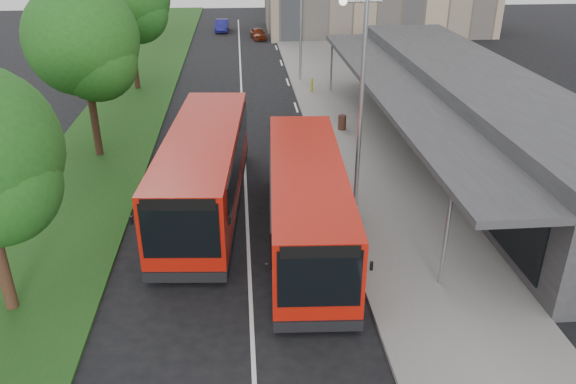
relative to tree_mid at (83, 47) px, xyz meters
name	(u,v)px	position (x,y,z in m)	size (l,w,h in m)	color
ground	(248,245)	(7.01, -9.05, -5.24)	(120.00, 120.00, 0.00)	black
pavement	(330,88)	(13.01, 10.95, -5.17)	(5.00, 80.00, 0.15)	slate
grass_verge	(136,93)	(0.01, 10.95, -5.19)	(5.00, 80.00, 0.10)	#1B4114
lane_centre_line	(242,114)	(7.01, 5.95, -5.24)	(0.12, 70.00, 0.01)	silver
kerb_dashes	(292,94)	(10.31, 9.95, -5.24)	(0.12, 56.00, 0.01)	silver
station_building	(469,112)	(17.87, -1.05, -3.20)	(7.70, 26.00, 4.00)	#2E2E30
tree_mid	(83,47)	(0.00, 0.00, 0.00)	(5.05, 5.05, 8.12)	#382116
tree_far	(128,2)	(0.00, 12.00, 0.42)	(5.46, 5.46, 8.77)	#382116
lamp_post_near	(359,97)	(11.13, -7.05, -0.52)	(1.44, 0.28, 8.00)	gray
lamp_post_far	(300,13)	(11.13, 12.95, -0.52)	(1.44, 0.28, 8.00)	gray
bus_main	(307,203)	(9.10, -8.90, -3.73)	(3.23, 10.57, 2.96)	#A81008
bus_second	(205,170)	(5.44, -5.96, -3.63)	(3.67, 11.26, 3.14)	#A81008
litter_bin	(342,122)	(12.34, 2.34, -4.70)	(0.43, 0.43, 0.78)	#3B1F18
bollard	(312,85)	(11.66, 9.87, -4.65)	(0.14, 0.14, 0.87)	#F4EC0C
car_near	(258,33)	(8.86, 29.17, -4.71)	(1.25, 3.10, 1.06)	#5F1F0D
car_far	(222,26)	(5.31, 33.61, -4.65)	(1.25, 3.59, 1.18)	navy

